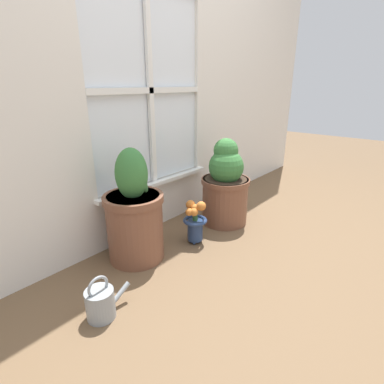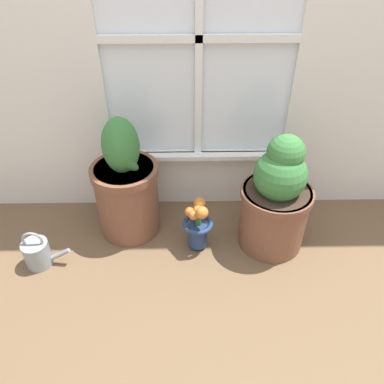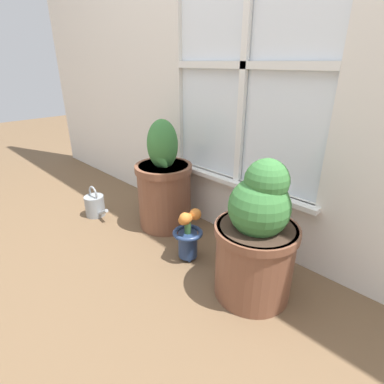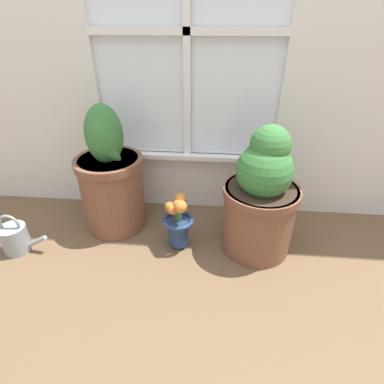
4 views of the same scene
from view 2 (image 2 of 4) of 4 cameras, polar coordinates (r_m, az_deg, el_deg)
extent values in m
plane|color=brown|center=(1.86, 1.32, -12.41)|extent=(10.00, 10.00, 0.00)
cube|color=silver|center=(2.18, 0.82, 2.53)|extent=(0.92, 0.05, 0.35)
cube|color=white|center=(1.86, 1.03, 22.58)|extent=(0.92, 0.02, 1.19)
cube|color=white|center=(1.83, 1.06, 22.36)|extent=(0.04, 0.02, 1.19)
cube|color=white|center=(1.83, 1.06, 22.36)|extent=(0.92, 0.02, 0.04)
cube|color=white|center=(2.05, 0.90, 5.50)|extent=(0.98, 0.06, 0.02)
cylinder|color=brown|center=(1.99, -9.76, -1.04)|extent=(0.32, 0.32, 0.40)
cylinder|color=brown|center=(1.89, -10.32, 3.22)|extent=(0.34, 0.34, 0.04)
cylinder|color=#38281E|center=(1.88, -10.37, 3.59)|extent=(0.30, 0.30, 0.01)
ellipsoid|color=#387538|center=(1.81, -10.82, 6.94)|extent=(0.18, 0.18, 0.29)
ellipsoid|color=#387538|center=(1.79, -9.79, 4.48)|extent=(0.13, 0.09, 0.15)
cylinder|color=brown|center=(1.94, 12.23, -3.71)|extent=(0.33, 0.33, 0.34)
cylinder|color=brown|center=(1.85, 12.84, -0.15)|extent=(0.35, 0.35, 0.03)
cylinder|color=#38281E|center=(1.84, 12.89, 0.14)|extent=(0.31, 0.31, 0.01)
sphere|color=#387538|center=(1.79, 13.30, 2.49)|extent=(0.25, 0.25, 0.25)
sphere|color=#387538|center=(1.74, 14.12, 5.82)|extent=(0.18, 0.18, 0.18)
ellipsoid|color=#387538|center=(1.79, 10.87, 2.48)|extent=(0.06, 0.12, 0.14)
sphere|color=navy|center=(2.01, 0.82, -7.21)|extent=(0.02, 0.02, 0.02)
sphere|color=navy|center=(1.97, -0.05, -8.35)|extent=(0.02, 0.02, 0.02)
sphere|color=navy|center=(1.97, 1.80, -8.32)|extent=(0.02, 0.02, 0.02)
cylinder|color=navy|center=(1.93, 0.88, -6.36)|extent=(0.10, 0.10, 0.14)
torus|color=navy|center=(1.88, 0.90, -4.86)|extent=(0.16, 0.16, 0.02)
cylinder|color=#386633|center=(1.86, 0.91, -4.00)|extent=(0.03, 0.03, 0.08)
sphere|color=orange|center=(1.83, 0.92, -2.86)|extent=(0.05, 0.05, 0.05)
sphere|color=orange|center=(1.86, 1.00, -1.77)|extent=(0.06, 0.06, 0.06)
sphere|color=orange|center=(1.85, -0.36, -2.99)|extent=(0.05, 0.05, 0.05)
sphere|color=orange|center=(1.83, 0.25, -3.48)|extent=(0.05, 0.05, 0.05)
sphere|color=orange|center=(1.79, 1.55, -3.16)|extent=(0.06, 0.06, 0.06)
cylinder|color=gray|center=(2.01, -22.51, -8.68)|extent=(0.13, 0.13, 0.14)
cylinder|color=gray|center=(1.97, -19.47, -8.95)|extent=(0.11, 0.02, 0.08)
torus|color=gray|center=(1.94, -23.15, -6.79)|extent=(0.10, 0.01, 0.10)
camera|label=1|loc=(1.40, -70.12, -8.01)|focal=28.00mm
camera|label=3|loc=(1.21, 55.90, -3.31)|focal=28.00mm
camera|label=4|loc=(0.52, 27.23, -20.15)|focal=28.00mm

